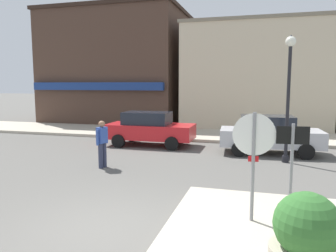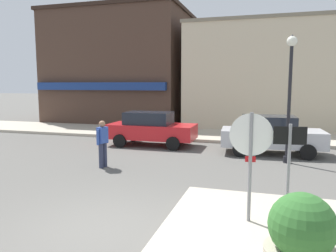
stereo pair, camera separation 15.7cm
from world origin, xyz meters
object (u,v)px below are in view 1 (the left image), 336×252
at_px(stop_sign, 254,153).
at_px(parked_car_second, 269,134).
at_px(parked_car_nearest, 150,128).
at_px(one_way_sign, 292,164).
at_px(pedestrian_crossing_near, 102,143).
at_px(planter, 306,235).
at_px(lamp_post, 289,81).

distance_m(stop_sign, parked_car_second, 7.45).
bearing_deg(parked_car_nearest, parked_car_second, -3.95).
relative_size(one_way_sign, parked_car_second, 0.51).
distance_m(stop_sign, parked_car_nearest, 9.16).
bearing_deg(pedestrian_crossing_near, planter, -39.39).
distance_m(one_way_sign, parked_car_nearest, 9.51).
xyz_separation_m(stop_sign, parked_car_second, (0.49, 7.40, -0.71)).
xyz_separation_m(lamp_post, parked_car_nearest, (-5.84, 1.78, -2.15)).
distance_m(parked_car_nearest, pedestrian_crossing_near, 4.29).
relative_size(planter, parked_car_second, 0.30).
height_order(one_way_sign, lamp_post, lamp_post).
relative_size(one_way_sign, pedestrian_crossing_near, 1.30).
height_order(planter, parked_car_nearest, parked_car_nearest).
bearing_deg(pedestrian_crossing_near, parked_car_second, 35.39).
bearing_deg(parked_car_second, parked_car_nearest, 176.05).
bearing_deg(pedestrian_crossing_near, lamp_post, 22.42).
distance_m(lamp_post, pedestrian_crossing_near, 6.89).
bearing_deg(planter, parked_car_nearest, 121.76).
height_order(planter, lamp_post, lamp_post).
height_order(stop_sign, parked_car_nearest, stop_sign).
xyz_separation_m(stop_sign, lamp_post, (1.04, 5.99, 1.44)).
xyz_separation_m(planter, pedestrian_crossing_near, (-5.86, 4.81, 0.31)).
bearing_deg(planter, lamp_post, 88.36).
xyz_separation_m(stop_sign, one_way_sign, (0.70, 0.03, -0.19)).
bearing_deg(parked_car_nearest, one_way_sign, -54.60).
bearing_deg(pedestrian_crossing_near, parked_car_nearest, 86.97).
distance_m(parked_car_nearest, parked_car_second, 5.30).
bearing_deg(one_way_sign, stop_sign, -177.59).
height_order(parked_car_nearest, parked_car_second, same).
bearing_deg(planter, pedestrian_crossing_near, 140.61).
relative_size(stop_sign, parked_car_second, 0.56).
bearing_deg(stop_sign, parked_car_nearest, 121.70).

